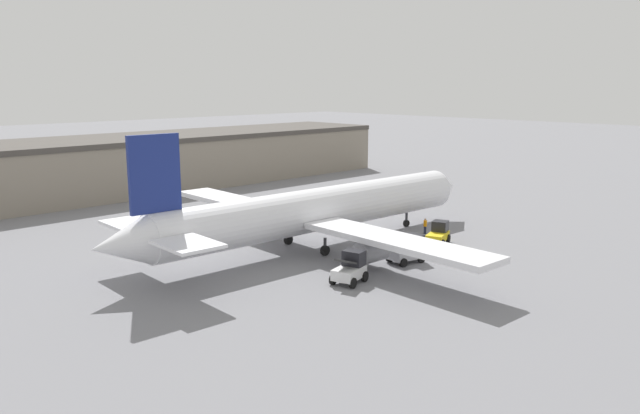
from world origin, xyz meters
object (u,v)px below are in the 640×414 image
at_px(pushback_tug, 408,250).
at_px(airplane, 312,211).
at_px(ground_crew_worker, 425,226).
at_px(belt_loader_truck, 350,268).
at_px(baggage_tug, 438,234).

bearing_deg(pushback_tug, airplane, 115.86).
xyz_separation_m(ground_crew_worker, belt_loader_truck, (-17.07, -5.43, 0.28)).
xyz_separation_m(airplane, ground_crew_worker, (12.18, -3.94, -2.68)).
xyz_separation_m(ground_crew_worker, pushback_tug, (-9.42, -5.10, 0.22)).
bearing_deg(airplane, belt_loader_truck, -115.16).
relative_size(ground_crew_worker, pushback_tug, 0.50).
bearing_deg(belt_loader_truck, airplane, 48.28).
height_order(airplane, pushback_tug, airplane).
height_order(airplane, ground_crew_worker, airplane).
height_order(ground_crew_worker, belt_loader_truck, belt_loader_truck).
height_order(airplane, baggage_tug, airplane).
bearing_deg(pushback_tug, baggage_tug, 23.41).
bearing_deg(baggage_tug, pushback_tug, 174.92).
bearing_deg(belt_loader_truck, ground_crew_worker, 3.50).
distance_m(airplane, pushback_tug, 9.76).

